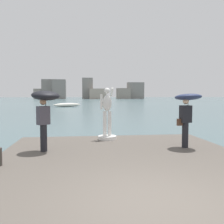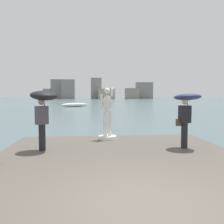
{
  "view_description": "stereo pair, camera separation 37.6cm",
  "coord_description": "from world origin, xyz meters",
  "px_view_note": "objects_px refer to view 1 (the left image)",
  "views": [
    {
      "loc": [
        -1.22,
        -4.16,
        2.25
      ],
      "look_at": [
        0.0,
        5.94,
        1.55
      ],
      "focal_mm": 40.33,
      "sensor_mm": 36.0,
      "label": 1
    },
    {
      "loc": [
        -0.84,
        -4.2,
        2.25
      ],
      "look_at": [
        0.0,
        5.94,
        1.55
      ],
      "focal_mm": 40.33,
      "sensor_mm": 36.0,
      "label": 2
    }
  ],
  "objects_px": {
    "onlooker_left": "(45,104)",
    "boat_near": "(67,105)",
    "statue_white_figure": "(107,119)",
    "onlooker_right": "(187,106)"
  },
  "relations": [
    {
      "from": "statue_white_figure",
      "to": "onlooker_left",
      "type": "distance_m",
      "value": 3.03
    },
    {
      "from": "onlooker_left",
      "to": "boat_near",
      "type": "distance_m",
      "value": 39.53
    },
    {
      "from": "boat_near",
      "to": "statue_white_figure",
      "type": "bearing_deg",
      "value": -84.27
    },
    {
      "from": "statue_white_figure",
      "to": "onlooker_left",
      "type": "relative_size",
      "value": 1.07
    },
    {
      "from": "statue_white_figure",
      "to": "onlooker_left",
      "type": "height_order",
      "value": "statue_white_figure"
    },
    {
      "from": "onlooker_right",
      "to": "boat_near",
      "type": "distance_m",
      "value": 40.02
    },
    {
      "from": "statue_white_figure",
      "to": "boat_near",
      "type": "bearing_deg",
      "value": 95.73
    },
    {
      "from": "onlooker_right",
      "to": "boat_near",
      "type": "relative_size",
      "value": 0.37
    },
    {
      "from": "onlooker_left",
      "to": "onlooker_right",
      "type": "relative_size",
      "value": 1.05
    },
    {
      "from": "onlooker_right",
      "to": "boat_near",
      "type": "xyz_separation_m",
      "value": [
        -6.38,
        39.48,
        -1.5
      ]
    }
  ]
}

